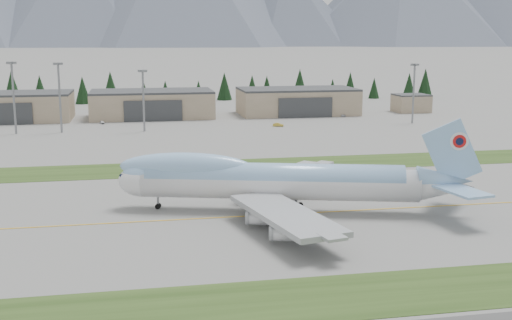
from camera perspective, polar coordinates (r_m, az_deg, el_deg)
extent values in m
plane|color=slate|center=(116.24, 0.59, -4.95)|extent=(7000.00, 7000.00, 0.00)
cube|color=#273F16|center=(81.39, 6.00, -12.11)|extent=(400.00, 14.00, 0.08)
cube|color=#273F16|center=(159.38, -2.61, -0.61)|extent=(400.00, 18.00, 0.08)
cube|color=gold|center=(116.24, 0.59, -4.95)|extent=(400.00, 0.40, 0.02)
cylinder|color=silver|center=(117.76, 2.03, -2.11)|extent=(50.48, 19.29, 5.89)
cylinder|color=#8DB8E7|center=(117.56, 1.60, -1.58)|extent=(46.87, 17.88, 5.44)
ellipsoid|color=silver|center=(121.57, -10.01, -1.85)|extent=(10.66, 8.20, 5.89)
ellipsoid|color=#8DB8E7|center=(121.34, -10.03, -1.35)|extent=(8.94, 6.93, 4.99)
ellipsoid|color=#8DB8E7|center=(119.19, -6.26, -0.63)|extent=(25.44, 11.53, 5.44)
cube|color=#0C1433|center=(122.16, -11.47, -1.28)|extent=(2.50, 2.79, 1.17)
cone|color=silver|center=(120.19, 16.44, -2.29)|extent=(12.03, 8.48, 5.77)
cone|color=#8DB8E7|center=(119.95, 16.47, -1.78)|extent=(11.02, 7.74, 5.26)
cube|color=#8DB8E7|center=(119.18, 17.03, 0.60)|extent=(10.72, 3.47, 12.51)
cylinder|color=silver|center=(119.41, 17.56, 1.65)|extent=(3.19, 1.05, 3.26)
cylinder|color=red|center=(119.50, 17.55, 1.65)|extent=(2.32, 0.81, 2.36)
cylinder|color=#0C1433|center=(119.59, 17.54, 1.66)|extent=(1.36, 0.54, 1.36)
cube|color=#8DB8E7|center=(125.64, 16.77, -1.49)|extent=(10.62, 11.11, 0.42)
cube|color=#8DB8E7|center=(115.29, 17.87, -2.64)|extent=(7.00, 10.73, 0.42)
cube|color=#9A9DA1|center=(132.64, 3.12, -1.36)|extent=(24.98, 25.64, 0.91)
cube|color=#9A9DA1|center=(103.61, 2.64, -4.86)|extent=(14.27, 28.41, 0.91)
cylinder|color=silver|center=(129.66, 1.22, -2.41)|extent=(5.15, 3.45, 2.27)
cylinder|color=silver|center=(137.69, 3.28, -1.64)|extent=(5.15, 3.45, 2.27)
cylinder|color=silver|center=(107.78, 0.48, -5.17)|extent=(5.15, 3.45, 2.27)
cylinder|color=silver|center=(99.49, 2.68, -6.56)|extent=(5.15, 3.45, 2.27)
cylinder|color=gray|center=(121.90, -8.70, -3.80)|extent=(0.49, 0.49, 2.18)
cylinder|color=gray|center=(121.44, 1.44, -3.68)|extent=(0.63, 0.63, 2.36)
cylinder|color=gray|center=(116.19, 1.29, -4.36)|extent=(0.63, 0.63, 2.36)
cylinder|color=gray|center=(121.27, 3.58, -3.72)|extent=(0.63, 0.63, 2.36)
cylinder|color=gray|center=(116.02, 3.53, -4.40)|extent=(0.63, 0.63, 2.36)
cylinder|color=black|center=(121.71, -8.74, -4.11)|extent=(1.05, 0.57, 1.00)
cylinder|color=black|center=(122.39, -8.66, -4.02)|extent=(1.05, 0.57, 1.00)
cylinder|color=black|center=(121.60, 1.44, -3.97)|extent=(1.17, 0.73, 1.09)
cylinder|color=black|center=(116.36, 1.28, -4.66)|extent=(1.17, 0.73, 1.09)
cylinder|color=black|center=(121.43, 3.58, -4.01)|extent=(1.17, 0.73, 1.09)
cylinder|color=black|center=(116.19, 3.52, -4.70)|extent=(1.17, 0.73, 1.09)
cube|color=gray|center=(265.33, -21.21, 4.37)|extent=(48.00, 26.00, 10.00)
cube|color=#333538|center=(264.84, -21.29, 5.53)|extent=(48.00, 26.00, 0.80)
cube|color=#333538|center=(252.44, -21.72, 3.81)|extent=(22.08, 0.60, 8.00)
cube|color=gray|center=(261.08, -9.23, 4.87)|extent=(48.00, 26.00, 10.00)
cube|color=#333538|center=(260.59, -9.26, 6.05)|extent=(48.00, 26.00, 0.80)
cube|color=#333538|center=(247.97, -9.12, 4.33)|extent=(22.08, 0.60, 8.00)
cube|color=gray|center=(269.49, 3.68, 5.17)|extent=(48.00, 26.00, 10.00)
cube|color=#333538|center=(269.01, 3.69, 6.31)|extent=(48.00, 26.00, 0.80)
cube|color=#333538|center=(256.81, 4.42, 4.65)|extent=(22.08, 0.60, 8.00)
cube|color=gray|center=(284.41, 13.62, 4.88)|extent=(14.00, 12.00, 7.00)
cube|color=#333538|center=(284.06, 13.65, 5.64)|extent=(14.00, 12.00, 0.60)
cylinder|color=gray|center=(226.41, -20.72, 5.06)|extent=(0.70, 0.70, 23.03)
cube|color=gray|center=(225.66, -20.93, 8.07)|extent=(3.20, 3.20, 0.80)
cylinder|color=gray|center=(224.97, -17.03, 5.20)|extent=(0.70, 0.70, 22.60)
cube|color=gray|center=(224.21, -17.20, 8.17)|extent=(3.20, 3.20, 0.80)
cylinder|color=gray|center=(221.64, -9.97, 5.11)|extent=(0.70, 0.70, 20.09)
cube|color=gray|center=(220.86, -10.06, 7.80)|extent=(3.20, 3.20, 0.80)
cylinder|color=gray|center=(246.49, 13.82, 5.66)|extent=(0.70, 0.70, 21.27)
cube|color=gray|center=(245.79, 13.94, 8.22)|extent=(3.20, 3.20, 0.80)
imported|color=silver|center=(244.97, -13.51, 3.14)|extent=(2.15, 3.48, 1.11)
imported|color=gold|center=(231.32, 1.98, 2.99)|extent=(4.10, 2.44, 1.28)
imported|color=#BABABF|center=(263.02, 7.70, 3.86)|extent=(2.04, 4.56, 1.30)
cone|color=black|center=(325.13, -20.86, 6.03)|extent=(9.25, 9.25, 16.51)
cone|color=black|center=(327.00, -18.64, 5.96)|extent=(7.74, 7.74, 13.83)
cone|color=black|center=(321.19, -15.16, 6.02)|extent=(7.40, 7.40, 13.22)
cone|color=black|center=(319.12, -12.80, 6.31)|extent=(8.73, 8.73, 15.59)
cone|color=black|center=(321.31, -9.95, 6.01)|extent=(6.01, 6.01, 10.74)
cone|color=black|center=(322.52, -8.06, 6.07)|extent=(5.92, 5.92, 10.57)
cone|color=black|center=(321.50, -5.12, 6.12)|extent=(5.90, 5.90, 10.54)
cone|color=black|center=(329.67, -2.83, 6.58)|extent=(7.92, 7.92, 14.15)
cone|color=black|center=(325.73, -0.35, 6.44)|extent=(7.28, 7.28, 12.99)
cone|color=black|center=(333.04, 0.97, 6.47)|extent=(6.87, 6.87, 12.28)
cone|color=black|center=(336.19, 3.91, 6.78)|extent=(8.76, 8.76, 15.65)
cone|color=black|center=(334.73, 6.82, 6.28)|extent=(5.96, 5.96, 10.65)
cone|color=black|center=(343.09, 8.36, 6.60)|extent=(7.65, 7.65, 13.65)
cone|color=black|center=(343.85, 10.45, 6.32)|extent=(6.12, 6.12, 10.93)
cone|color=black|center=(353.82, 13.45, 6.50)|extent=(7.33, 7.33, 13.08)
cone|color=black|center=(357.15, 14.80, 6.66)|extent=(8.58, 8.58, 15.32)
cone|color=#454F5D|center=(2460.26, 2.71, 13.61)|extent=(609.24, 609.24, 299.10)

